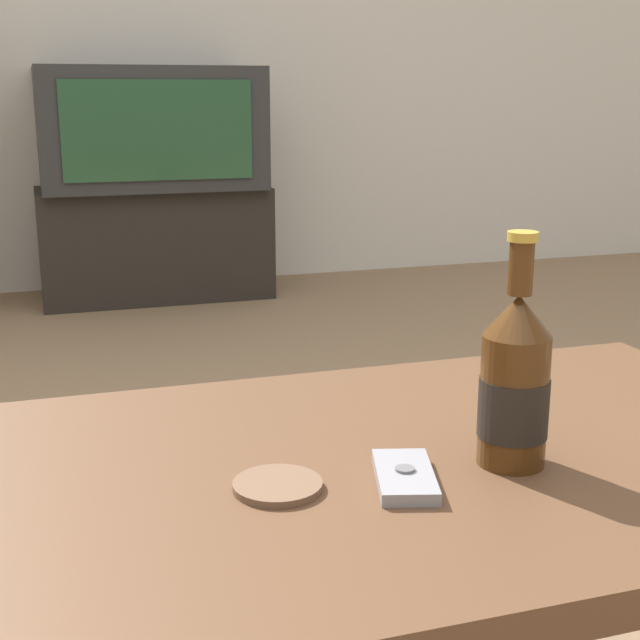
# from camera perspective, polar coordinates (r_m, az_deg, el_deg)

# --- Properties ---
(coffee_table) EXTENTS (1.25, 0.64, 0.42)m
(coffee_table) POSITION_cam_1_polar(r_m,az_deg,el_deg) (1.02, -0.09, -12.32)
(coffee_table) COLOR brown
(coffee_table) RESTS_ON ground_plane
(tv_stand) EXTENTS (0.91, 0.41, 0.45)m
(tv_stand) POSITION_cam_1_polar(r_m,az_deg,el_deg) (3.69, -10.52, 4.91)
(tv_stand) COLOR #28231E
(tv_stand) RESTS_ON ground_plane
(television) EXTENTS (0.85, 0.51, 0.47)m
(television) POSITION_cam_1_polar(r_m,az_deg,el_deg) (3.64, -10.85, 11.98)
(television) COLOR #2D2D2D
(television) RESTS_ON tv_stand
(beer_bottle) EXTENTS (0.08, 0.08, 0.26)m
(beer_bottle) POSITION_cam_1_polar(r_m,az_deg,el_deg) (0.99, 12.34, -4.01)
(beer_bottle) COLOR #47280F
(beer_bottle) RESTS_ON coffee_table
(cell_phone) EXTENTS (0.09, 0.13, 0.02)m
(cell_phone) POSITION_cam_1_polar(r_m,az_deg,el_deg) (0.95, 5.44, -9.93)
(cell_phone) COLOR gray
(cell_phone) RESTS_ON coffee_table
(coaster) EXTENTS (0.09, 0.09, 0.01)m
(coaster) POSITION_cam_1_polar(r_m,az_deg,el_deg) (0.94, -2.73, -10.54)
(coaster) COLOR brown
(coaster) RESTS_ON coffee_table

